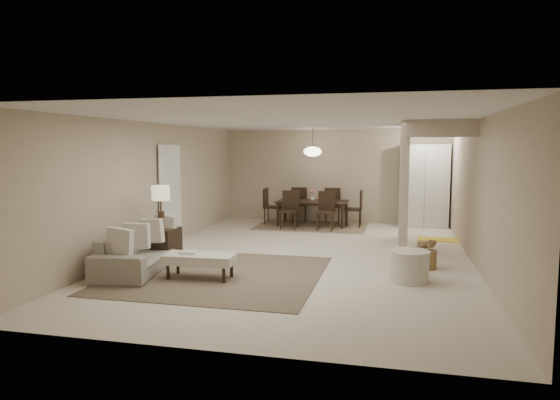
% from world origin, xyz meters
% --- Properties ---
extents(floor, '(9.00, 9.00, 0.00)m').
position_xyz_m(floor, '(0.00, 0.00, 0.00)').
color(floor, beige).
rests_on(floor, ground).
extents(ceiling, '(9.00, 9.00, 0.00)m').
position_xyz_m(ceiling, '(0.00, 0.00, 2.50)').
color(ceiling, white).
rests_on(ceiling, back_wall).
extents(back_wall, '(6.00, 0.00, 6.00)m').
position_xyz_m(back_wall, '(0.00, 4.50, 1.25)').
color(back_wall, tan).
rests_on(back_wall, floor).
extents(left_wall, '(0.00, 9.00, 9.00)m').
position_xyz_m(left_wall, '(-3.00, 0.00, 1.25)').
color(left_wall, tan).
rests_on(left_wall, floor).
extents(right_wall, '(0.00, 9.00, 9.00)m').
position_xyz_m(right_wall, '(3.00, 0.00, 1.25)').
color(right_wall, tan).
rests_on(right_wall, floor).
extents(partition, '(0.15, 2.50, 2.50)m').
position_xyz_m(partition, '(1.80, 1.25, 1.25)').
color(partition, tan).
rests_on(partition, floor).
extents(doorway, '(0.04, 0.90, 2.04)m').
position_xyz_m(doorway, '(-2.97, 0.60, 1.02)').
color(doorway, black).
rests_on(doorway, floor).
extents(pantry_cabinet, '(1.20, 0.55, 2.10)m').
position_xyz_m(pantry_cabinet, '(2.35, 4.15, 1.05)').
color(pantry_cabinet, silver).
rests_on(pantry_cabinet, floor).
extents(flush_light, '(0.44, 0.44, 0.05)m').
position_xyz_m(flush_light, '(2.30, 3.20, 2.46)').
color(flush_light, white).
rests_on(flush_light, ceiling).
extents(living_rug, '(3.20, 3.20, 0.01)m').
position_xyz_m(living_rug, '(-1.06, -1.64, 0.01)').
color(living_rug, brown).
rests_on(living_rug, floor).
extents(sofa, '(2.26, 1.15, 0.63)m').
position_xyz_m(sofa, '(-2.45, -1.64, 0.31)').
color(sofa, gray).
rests_on(sofa, floor).
extents(ottoman_bench, '(1.10, 0.55, 0.39)m').
position_xyz_m(ottoman_bench, '(-1.26, -1.94, 0.31)').
color(ottoman_bench, beige).
rests_on(ottoman_bench, living_rug).
extents(side_table, '(0.56, 0.56, 0.59)m').
position_xyz_m(side_table, '(-2.40, -0.94, 0.30)').
color(side_table, black).
rests_on(side_table, floor).
extents(table_lamp, '(0.32, 0.32, 0.76)m').
position_xyz_m(table_lamp, '(-2.40, -0.94, 1.16)').
color(table_lamp, '#442F1D').
rests_on(table_lamp, side_table).
extents(round_pouf, '(0.60, 0.60, 0.47)m').
position_xyz_m(round_pouf, '(1.88, -1.37, 0.24)').
color(round_pouf, beige).
rests_on(round_pouf, floor).
extents(wicker_basket, '(0.38, 0.38, 0.31)m').
position_xyz_m(wicker_basket, '(2.17, -0.46, 0.16)').
color(wicker_basket, olive).
rests_on(wicker_basket, floor).
extents(dining_rug, '(2.80, 2.10, 0.01)m').
position_xyz_m(dining_rug, '(-0.46, 3.70, 0.01)').
color(dining_rug, '#736347').
rests_on(dining_rug, floor).
extents(dining_table, '(1.84, 1.04, 0.64)m').
position_xyz_m(dining_table, '(-0.46, 3.70, 0.32)').
color(dining_table, black).
rests_on(dining_table, dining_rug).
extents(dining_chairs, '(2.55, 1.85, 0.95)m').
position_xyz_m(dining_chairs, '(-0.46, 3.70, 0.48)').
color(dining_chairs, black).
rests_on(dining_chairs, dining_rug).
extents(vase, '(0.13, 0.13, 0.13)m').
position_xyz_m(vase, '(-0.46, 3.70, 0.71)').
color(vase, white).
rests_on(vase, dining_table).
extents(yellow_mat, '(0.88, 0.57, 0.01)m').
position_xyz_m(yellow_mat, '(2.57, 2.34, 0.01)').
color(yellow_mat, yellow).
rests_on(yellow_mat, floor).
extents(pendant_light, '(0.46, 0.46, 0.71)m').
position_xyz_m(pendant_light, '(-0.46, 3.70, 1.92)').
color(pendant_light, '#442F1D').
rests_on(pendant_light, ceiling).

